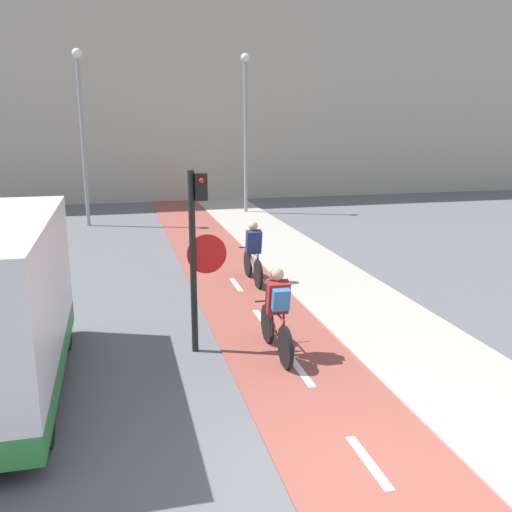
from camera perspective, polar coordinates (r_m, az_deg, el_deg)
The scene contains 8 objects.
ground_plane at distance 6.81m, azimuth 13.07°, elevation -21.81°, with size 120.00×120.00×0.00m, color #5B5B60.
bike_lane at distance 6.81m, azimuth 13.04°, elevation -21.71°, with size 2.15×60.00×0.02m.
building_row_background at distance 30.50m, azimuth -9.16°, elevation 17.80°, with size 60.00×5.20×12.49m.
traffic_light_pole at distance 9.48m, azimuth -5.86°, elevation 1.43°, with size 0.67×0.25×3.10m.
street_lamp_far at distance 22.04m, azimuth -17.05°, elevation 12.97°, with size 0.36×0.36×6.33m.
street_lamp_sidewalk at distance 24.17m, azimuth -1.07°, elevation 13.74°, with size 0.36×0.36×6.48m.
cyclist_near at distance 9.55m, azimuth 2.12°, elevation -5.92°, with size 0.46×1.81×1.53m.
cyclist_far at distance 13.81m, azimuth -0.28°, elevation 0.02°, with size 0.46×1.76×1.52m.
Camera 1 is at (-2.67, -4.90, 3.90)m, focal length 40.00 mm.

